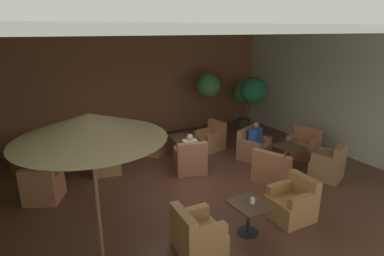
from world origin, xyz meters
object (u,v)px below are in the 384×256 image
object	(u,v)px
armchair_front_left_north	(292,203)
iced_drink_cup	(252,201)
armchair_front_left_east	(197,235)
potted_tree_left_corner	(244,96)
potted_tree_mid_left	(208,90)
armchair_front_right_north	(329,166)
armchair_mid_center_south	(43,188)
armchair_mid_center_north	(107,160)
armchair_mid_center_east	(31,159)
armchair_rear_right_south	(211,140)
cafe_table_front_right	(289,151)
patio_umbrella_tall_red	(90,127)
cafe_table_front_left	(249,211)
armchair_front_right_south	(253,148)
cafe_table_mid_center	(60,159)
armchair_rear_right_north	(150,143)
potted_tree_mid_right	(253,96)
cafe_table_rear_right	(183,141)
armchair_front_right_west	(271,170)
patron_blue_shirt	(190,147)
armchair_front_right_east	(303,146)
patron_by_window	(255,135)
armchair_rear_right_east	(190,160)

from	to	relation	value
armchair_front_left_north	iced_drink_cup	xyz separation A→B (m)	(-1.04, -0.02, 0.36)
armchair_front_left_east	potted_tree_left_corner	bearing A→B (deg)	47.05
armchair_front_left_north	potted_tree_mid_left	world-z (taller)	potted_tree_mid_left
armchair_front_right_north	armchair_mid_center_south	bearing A→B (deg)	161.16
armchair_mid_center_north	armchair_mid_center_east	bearing A→B (deg)	147.63
potted_tree_left_corner	armchair_front_left_north	bearing A→B (deg)	-117.58
armchair_mid_center_south	armchair_rear_right_south	distance (m)	4.99
cafe_table_front_right	patio_umbrella_tall_red	bearing A→B (deg)	-164.18
cafe_table_front_left	iced_drink_cup	distance (m)	0.23
armchair_front_right_south	cafe_table_mid_center	world-z (taller)	armchair_front_right_south
armchair_front_left_north	armchair_front_right_south	size ratio (longest dim) A/B	0.82
armchair_rear_right_north	potted_tree_mid_right	world-z (taller)	potted_tree_mid_right
armchair_mid_center_south	potted_tree_mid_right	distance (m)	6.59
armchair_mid_center_north	potted_tree_mid_left	world-z (taller)	potted_tree_mid_left
cafe_table_front_left	cafe_table_rear_right	world-z (taller)	same
cafe_table_rear_right	iced_drink_cup	size ratio (longest dim) A/B	6.92
armchair_front_left_east	potted_tree_mid_left	xyz separation A→B (m)	(3.25, 5.11, 1.36)
armchair_mid_center_north	potted_tree_mid_right	world-z (taller)	potted_tree_mid_right
armchair_front_left_north	armchair_front_right_west	distance (m)	1.60
potted_tree_mid_left	patron_blue_shirt	world-z (taller)	potted_tree_mid_left
potted_tree_mid_right	potted_tree_left_corner	bearing A→B (deg)	62.64
armchair_front_left_east	cafe_table_rear_right	bearing A→B (deg)	66.66
armchair_mid_center_north	armchair_mid_center_east	world-z (taller)	armchair_mid_center_north
armchair_mid_center_south	armchair_front_right_east	bearing A→B (deg)	-6.78
armchair_front_right_west	patron_by_window	size ratio (longest dim) A/B	1.47
armchair_mid_center_east	armchair_rear_right_east	bearing A→B (deg)	-30.28
armchair_front_right_east	armchair_mid_center_north	xyz separation A→B (m)	(-5.40, 1.68, 0.00)
armchair_rear_right_east	armchair_front_right_east	bearing A→B (deg)	-10.47
armchair_rear_right_east	potted_tree_left_corner	size ratio (longest dim) A/B	0.53
cafe_table_mid_center	cafe_table_rear_right	xyz separation A→B (m)	(3.35, -0.21, -0.02)
armchair_front_left_north	potted_tree_mid_left	distance (m)	5.43
armchair_front_right_east	armchair_mid_center_east	world-z (taller)	armchair_front_right_east
armchair_front_left_east	cafe_table_front_left	bearing A→B (deg)	-1.74
patron_blue_shirt	armchair_mid_center_south	bearing A→B (deg)	177.60
cafe_table_front_left	armchair_front_right_north	size ratio (longest dim) A/B	0.73
armchair_front_left_east	armchair_front_right_west	bearing A→B (deg)	25.88
armchair_mid_center_east	armchair_front_right_south	bearing A→B (deg)	-21.10
cafe_table_rear_right	iced_drink_cup	bearing A→B (deg)	-98.09
cafe_table_front_right	armchair_front_right_west	size ratio (longest dim) A/B	0.73
cafe_table_front_left	armchair_rear_right_north	world-z (taller)	armchair_rear_right_north
armchair_front_right_east	patron_by_window	bearing A→B (deg)	158.70
cafe_table_mid_center	iced_drink_cup	bearing A→B (deg)	-55.88
armchair_rear_right_east	armchair_rear_right_south	distance (m)	1.79
potted_tree_mid_right	armchair_front_right_west	bearing A→B (deg)	-118.24
cafe_table_front_left	cafe_table_rear_right	xyz separation A→B (m)	(0.59, 3.89, 0.03)
armchair_front_left_east	armchair_front_right_north	size ratio (longest dim) A/B	0.87
potted_tree_mid_left	iced_drink_cup	xyz separation A→B (m)	(-2.14, -5.17, -0.99)
cafe_table_front_left	potted_tree_mid_right	xyz separation A→B (m)	(3.15, 3.96, 1.13)
armchair_rear_right_north	armchair_front_right_east	bearing A→B (deg)	-31.72
armchair_front_right_north	patio_umbrella_tall_red	world-z (taller)	patio_umbrella_tall_red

